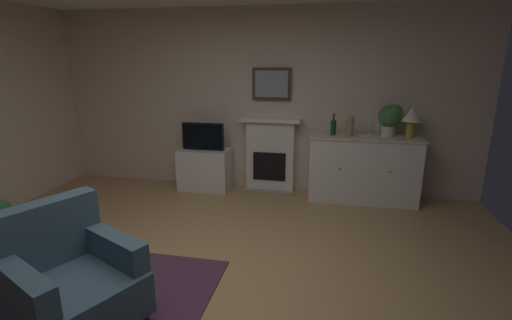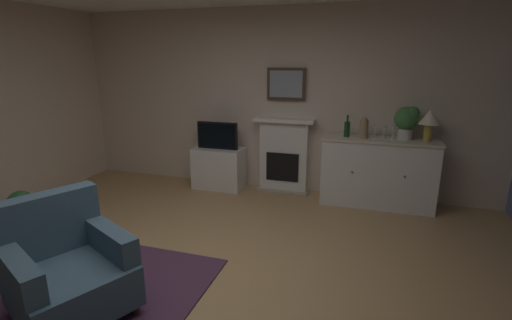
# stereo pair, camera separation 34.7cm
# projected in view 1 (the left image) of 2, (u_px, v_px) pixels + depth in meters

# --- Properties ---
(ground_plane) EXTENTS (6.27, 5.58, 0.10)m
(ground_plane) POSITION_uv_depth(u_px,v_px,m) (200.00, 297.00, 3.16)
(ground_plane) COLOR tan
(ground_plane) RESTS_ON ground
(wall_rear) EXTENTS (6.27, 0.06, 2.63)m
(wall_rear) POSITION_uv_depth(u_px,v_px,m) (260.00, 101.00, 5.40)
(wall_rear) COLOR beige
(wall_rear) RESTS_ON ground_plane
(area_rug) EXTENTS (1.82, 1.82, 0.02)m
(area_rug) POSITION_uv_depth(u_px,v_px,m) (87.00, 310.00, 2.90)
(area_rug) COLOR #4C2D47
(area_rug) RESTS_ON ground_plane
(fireplace_unit) EXTENTS (0.87, 0.30, 1.10)m
(fireplace_unit) POSITION_uv_depth(u_px,v_px,m) (270.00, 155.00, 5.45)
(fireplace_unit) COLOR white
(fireplace_unit) RESTS_ON ground_plane
(framed_picture) EXTENTS (0.55, 0.04, 0.45)m
(framed_picture) POSITION_uv_depth(u_px,v_px,m) (272.00, 84.00, 5.22)
(framed_picture) COLOR #473323
(sideboard_cabinet) EXTENTS (1.48, 0.49, 0.92)m
(sideboard_cabinet) POSITION_uv_depth(u_px,v_px,m) (363.00, 169.00, 5.06)
(sideboard_cabinet) COLOR white
(sideboard_cabinet) RESTS_ON ground_plane
(table_lamp) EXTENTS (0.26, 0.26, 0.40)m
(table_lamp) POSITION_uv_depth(u_px,v_px,m) (412.00, 117.00, 4.75)
(table_lamp) COLOR #B79338
(table_lamp) RESTS_ON sideboard_cabinet
(wine_bottle) EXTENTS (0.08, 0.08, 0.29)m
(wine_bottle) POSITION_uv_depth(u_px,v_px,m) (333.00, 127.00, 4.99)
(wine_bottle) COLOR #193F1E
(wine_bottle) RESTS_ON sideboard_cabinet
(wine_glass_left) EXTENTS (0.07, 0.07, 0.16)m
(wine_glass_left) POSITION_uv_depth(u_px,v_px,m) (361.00, 127.00, 4.94)
(wine_glass_left) COLOR silver
(wine_glass_left) RESTS_ON sideboard_cabinet
(wine_glass_center) EXTENTS (0.07, 0.07, 0.16)m
(wine_glass_center) POSITION_uv_depth(u_px,v_px,m) (369.00, 127.00, 4.89)
(wine_glass_center) COLOR silver
(wine_glass_center) RESTS_ON sideboard_cabinet
(wine_glass_right) EXTENTS (0.07, 0.07, 0.16)m
(wine_glass_right) POSITION_uv_depth(u_px,v_px,m) (378.00, 127.00, 4.91)
(wine_glass_right) COLOR silver
(wine_glass_right) RESTS_ON sideboard_cabinet
(vase_decorative) EXTENTS (0.11, 0.11, 0.28)m
(vase_decorative) POSITION_uv_depth(u_px,v_px,m) (350.00, 126.00, 4.89)
(vase_decorative) COLOR #9E7F5B
(vase_decorative) RESTS_ON sideboard_cabinet
(tv_cabinet) EXTENTS (0.75, 0.42, 0.62)m
(tv_cabinet) POSITION_uv_depth(u_px,v_px,m) (205.00, 169.00, 5.55)
(tv_cabinet) COLOR white
(tv_cabinet) RESTS_ON ground_plane
(tv_set) EXTENTS (0.62, 0.07, 0.40)m
(tv_set) POSITION_uv_depth(u_px,v_px,m) (203.00, 136.00, 5.39)
(tv_set) COLOR black
(tv_set) RESTS_ON tv_cabinet
(potted_plant_fern) EXTENTS (0.30, 0.30, 0.43)m
(potted_plant_fern) POSITION_uv_depth(u_px,v_px,m) (0.00, 215.00, 4.07)
(potted_plant_fern) COLOR silver
(potted_plant_fern) RESTS_ON ground_plane
(potted_plant_small) EXTENTS (0.30, 0.30, 0.43)m
(potted_plant_small) POSITION_uv_depth(u_px,v_px,m) (390.00, 117.00, 4.85)
(potted_plant_small) COLOR beige
(potted_plant_small) RESTS_ON sideboard_cabinet
(armchair) EXTENTS (1.06, 1.03, 0.92)m
(armchair) POSITION_uv_depth(u_px,v_px,m) (70.00, 280.00, 2.66)
(armchair) COLOR #3F596B
(armchair) RESTS_ON ground_plane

